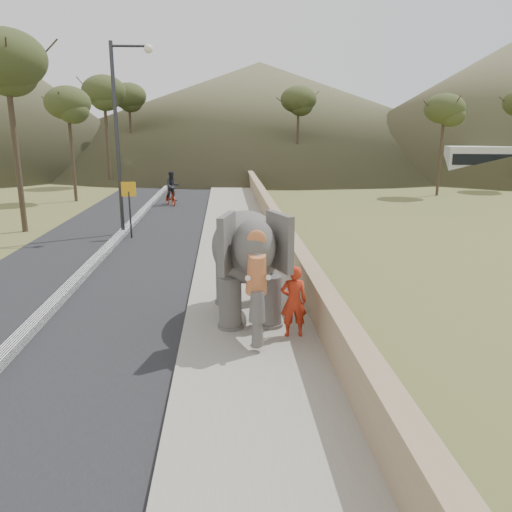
{
  "coord_description": "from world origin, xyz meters",
  "views": [
    {
      "loc": [
        -0.51,
        -7.51,
        4.56
      ],
      "look_at": [
        0.2,
        3.63,
        1.7
      ],
      "focal_mm": 35.0,
      "sensor_mm": 36.0,
      "label": 1
    }
  ],
  "objects": [
    {
      "name": "signboard",
      "position": [
        -4.5,
        13.64,
        1.64
      ],
      "size": [
        0.6,
        0.08,
        2.4
      ],
      "color": "#2D2D33",
      "rests_on": "ground"
    },
    {
      "name": "ground",
      "position": [
        0.0,
        0.0,
        0.0
      ],
      "size": [
        160.0,
        160.0,
        0.0
      ],
      "primitive_type": "plane",
      "color": "olive",
      "rests_on": "ground"
    },
    {
      "name": "walkway",
      "position": [
        0.0,
        10.0,
        0.07
      ],
      "size": [
        3.0,
        120.0,
        0.15
      ],
      "primitive_type": "cube",
      "color": "#9E9687",
      "rests_on": "ground"
    },
    {
      "name": "lamppost",
      "position": [
        -4.69,
        14.45,
        4.87
      ],
      "size": [
        1.76,
        0.36,
        8.0
      ],
      "color": "#2F2F34",
      "rests_on": "ground"
    },
    {
      "name": "motorcyclist",
      "position": [
        -3.71,
        23.11,
        0.84
      ],
      "size": [
        1.31,
        1.79,
        2.06
      ],
      "color": "maroon",
      "rests_on": "ground"
    },
    {
      "name": "median",
      "position": [
        -5.0,
        10.0,
        0.11
      ],
      "size": [
        0.35,
        120.0,
        0.22
      ],
      "primitive_type": "cube",
      "color": "black",
      "rests_on": "ground"
    },
    {
      "name": "distant_car",
      "position": [
        19.64,
        34.31,
        0.72
      ],
      "size": [
        4.4,
        2.2,
        1.44
      ],
      "primitive_type": "imported",
      "rotation": [
        0.0,
        0.0,
        1.45
      ],
      "color": "silver",
      "rests_on": "ground"
    },
    {
      "name": "road",
      "position": [
        -5.0,
        10.0,
        0.01
      ],
      "size": [
        7.0,
        120.0,
        0.03
      ],
      "primitive_type": "cube",
      "color": "black",
      "rests_on": "ground"
    },
    {
      "name": "parapet",
      "position": [
        1.65,
        10.0,
        0.55
      ],
      "size": [
        0.3,
        120.0,
        1.1
      ],
      "primitive_type": "cube",
      "color": "tan",
      "rests_on": "ground"
    },
    {
      "name": "elephant_and_man",
      "position": [
        0.02,
        3.97,
        1.47
      ],
      "size": [
        2.26,
        3.77,
        2.67
      ],
      "color": "#615D58",
      "rests_on": "ground"
    },
    {
      "name": "trees",
      "position": [
        0.66,
        30.53,
        4.06
      ],
      "size": [
        46.55,
        42.36,
        9.28
      ],
      "color": "#473828",
      "rests_on": "ground"
    },
    {
      "name": "hill_far",
      "position": [
        5.0,
        70.0,
        7.0
      ],
      "size": [
        80.0,
        80.0,
        14.0
      ],
      "primitive_type": "cone",
      "color": "brown",
      "rests_on": "ground"
    }
  ]
}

